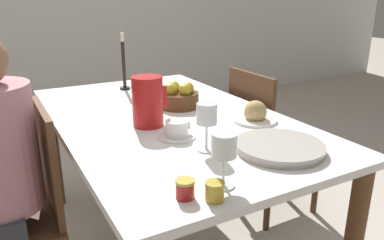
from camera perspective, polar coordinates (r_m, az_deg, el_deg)
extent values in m
cube|color=white|center=(1.74, -3.85, 0.20)|extent=(0.96, 1.62, 0.03)
cylinder|color=brown|center=(2.44, -20.33, -4.67)|extent=(0.07, 0.07, 0.71)
cylinder|color=brown|center=(2.67, -2.35, -1.49)|extent=(0.07, 0.07, 0.71)
cylinder|color=#51331E|center=(1.95, -20.75, -15.98)|extent=(0.04, 0.04, 0.40)
cube|color=#51331E|center=(1.68, -27.01, -14.22)|extent=(0.42, 0.42, 0.03)
cube|color=#51331E|center=(1.58, -21.10, -5.81)|extent=(0.03, 0.39, 0.44)
cylinder|color=#51331E|center=(2.62, 12.55, -5.93)|extent=(0.04, 0.04, 0.40)
cylinder|color=#51331E|center=(2.39, 18.41, -9.01)|extent=(0.04, 0.04, 0.40)
cylinder|color=#51331E|center=(2.41, 5.83, -7.81)|extent=(0.04, 0.04, 0.40)
cylinder|color=#51331E|center=(2.16, 11.50, -11.54)|extent=(0.04, 0.04, 0.40)
cube|color=#51331E|center=(2.30, 12.44, -3.62)|extent=(0.42, 0.42, 0.03)
cube|color=#51331E|center=(2.10, 8.80, 1.25)|extent=(0.03, 0.39, 0.44)
cylinder|color=red|center=(1.58, -6.79, 2.83)|extent=(0.13, 0.13, 0.21)
cube|color=red|center=(1.61, -4.32, 3.56)|extent=(0.02, 0.02, 0.10)
cone|color=red|center=(1.54, -8.70, 5.60)|extent=(0.04, 0.04, 0.04)
cylinder|color=white|center=(1.35, 2.20, -4.51)|extent=(0.07, 0.07, 0.00)
cylinder|color=white|center=(1.33, 2.22, -2.50)|extent=(0.01, 0.01, 0.10)
cylinder|color=white|center=(1.31, 2.27, 0.98)|extent=(0.07, 0.07, 0.07)
cylinder|color=white|center=(1.12, 4.73, -9.87)|extent=(0.07, 0.07, 0.00)
cylinder|color=white|center=(1.09, 4.80, -7.68)|extent=(0.01, 0.01, 0.09)
cylinder|color=white|center=(1.06, 4.91, -3.83)|extent=(0.07, 0.07, 0.07)
cylinder|color=orange|center=(1.07, 4.89, -4.60)|extent=(0.06, 0.06, 0.04)
cylinder|color=white|center=(1.47, -2.31, -2.53)|extent=(0.15, 0.15, 0.01)
cylinder|color=white|center=(1.46, -2.33, -1.27)|extent=(0.09, 0.09, 0.06)
cube|color=white|center=(1.48, -0.56, -0.83)|extent=(0.01, 0.01, 0.03)
cylinder|color=#B7B2A8|center=(1.38, 13.16, -4.28)|extent=(0.31, 0.31, 0.02)
cylinder|color=#B7B2A8|center=(1.37, 13.21, -3.70)|extent=(0.32, 0.32, 0.01)
cylinder|color=white|center=(1.68, 9.56, 0.01)|extent=(0.19, 0.19, 0.01)
sphere|color=tan|center=(1.67, 9.63, 1.26)|extent=(0.10, 0.10, 0.10)
cylinder|color=#A81E1E|center=(1.04, -1.07, -10.45)|extent=(0.05, 0.05, 0.05)
cylinder|color=gold|center=(1.03, -1.07, -9.32)|extent=(0.05, 0.05, 0.01)
cylinder|color=gold|center=(1.03, 3.48, -10.79)|extent=(0.05, 0.05, 0.05)
cylinder|color=gold|center=(1.02, 3.50, -9.65)|extent=(0.05, 0.05, 0.01)
cylinder|color=brown|center=(1.86, -2.02, 3.11)|extent=(0.20, 0.20, 0.07)
sphere|color=gold|center=(1.85, -0.68, 4.86)|extent=(0.06, 0.06, 0.06)
sphere|color=gold|center=(1.88, -2.82, 5.04)|extent=(0.06, 0.06, 0.06)
sphere|color=gold|center=(1.83, -3.28, 4.62)|extent=(0.06, 0.06, 0.06)
sphere|color=gold|center=(1.81, -1.09, 4.55)|extent=(0.06, 0.06, 0.06)
cylinder|color=black|center=(2.26, -10.10, 4.81)|extent=(0.06, 0.06, 0.01)
cylinder|color=black|center=(2.23, -10.30, 8.30)|extent=(0.02, 0.02, 0.26)
cylinder|color=beige|center=(2.21, -10.54, 12.32)|extent=(0.02, 0.02, 0.05)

